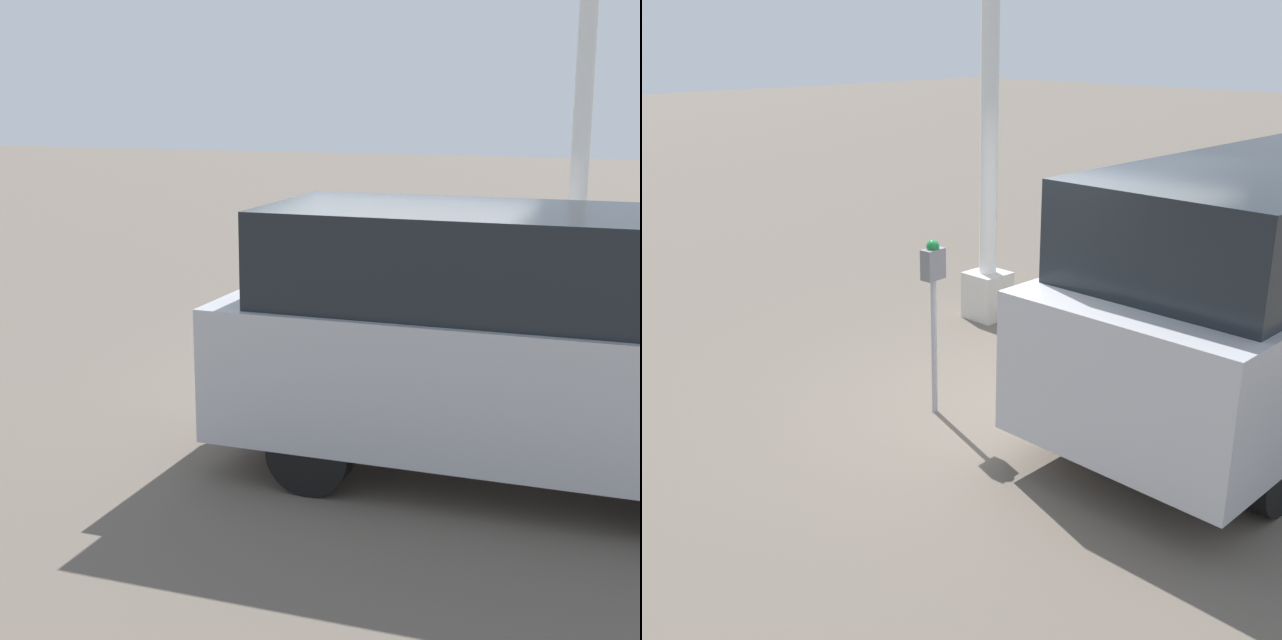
% 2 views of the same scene
% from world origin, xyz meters
% --- Properties ---
extents(ground_plane, '(80.00, 80.00, 0.00)m').
position_xyz_m(ground_plane, '(0.00, 0.00, 0.00)').
color(ground_plane, '#60564C').
extents(parking_meter_near, '(0.21, 0.12, 1.57)m').
position_xyz_m(parking_meter_near, '(-0.64, 0.55, 1.15)').
color(parking_meter_near, '#9E9EA3').
rests_on(parking_meter_near, ground).
extents(lamp_post, '(0.44, 0.44, 5.06)m').
position_xyz_m(lamp_post, '(1.50, 1.96, 1.86)').
color(lamp_post, beige).
rests_on(lamp_post, ground).
extents(parked_van, '(4.94, 1.92, 2.20)m').
position_xyz_m(parked_van, '(1.48, -1.40, 1.18)').
color(parked_van, '#B2B2B7').
rests_on(parked_van, ground).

